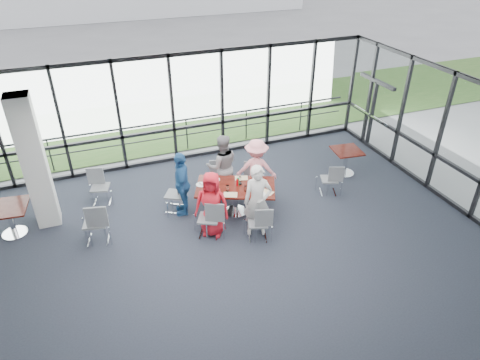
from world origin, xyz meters
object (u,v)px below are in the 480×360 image
object	(u,v)px
main_table	(236,191)
chair_main_nr	(258,223)
side_table_right	(347,154)
chair_spare_lb	(100,187)
chair_main_nl	(209,218)
chair_spare_r	(329,179)
diner_far_right	(256,169)
side_table_left	(8,211)
chair_spare_la	(95,222)
diner_near_left	(212,204)
chair_main_fl	(220,177)
chair_main_end	(175,194)
chair_main_fr	(256,178)
diner_far_left	(222,166)
diner_end	(182,183)
structural_column	(34,163)
diner_near_right	(257,201)

from	to	relation	value
main_table	chair_main_nr	bearing A→B (deg)	-61.28
side_table_right	chair_spare_lb	world-z (taller)	chair_spare_lb
chair_main_nl	chair_spare_r	size ratio (longest dim) A/B	1.09
diner_far_right	chair_spare_lb	distance (m)	3.99
side_table_left	chair_spare_la	distance (m)	2.04
diner_near_left	side_table_right	bearing A→B (deg)	46.03
chair_spare_la	chair_spare_r	distance (m)	5.89
chair_main_fl	chair_main_end	bearing A→B (deg)	30.50
chair_main_fr	chair_spare_la	distance (m)	4.18
main_table	diner_far_left	xyz separation A→B (m)	(-0.04, 0.87, 0.24)
chair_main_nl	chair_main_fl	size ratio (longest dim) A/B	1.14
chair_main_fl	main_table	bearing A→B (deg)	103.07
side_table_left	diner_end	xyz separation A→B (m)	(3.90, -0.54, 0.19)
chair_main_nr	chair_main_fl	distance (m)	2.24
structural_column	side_table_right	size ratio (longest dim) A/B	3.77
diner_far_left	chair_main_nr	size ratio (longest dim) A/B	1.97
main_table	chair_main_nl	bearing A→B (deg)	-121.27
main_table	chair_spare_lb	distance (m)	3.47
chair_main_nl	chair_main_end	distance (m)	1.35
chair_spare_r	diner_near_right	bearing A→B (deg)	-138.71
diner_near_right	diner_far_right	distance (m)	1.55
diner_end	chair_spare_la	xyz separation A→B (m)	(-2.10, -0.40, -0.32)
chair_main_end	chair_spare_la	size ratio (longest dim) A/B	0.90
side_table_right	chair_main_nl	world-z (taller)	chair_main_nl
structural_column	chair_spare_la	xyz separation A→B (m)	(1.03, -1.16, -1.10)
chair_spare_lb	chair_main_fr	bearing A→B (deg)	-177.24
diner_far_right	chair_main_end	size ratio (longest dim) A/B	1.79
diner_near_left	chair_main_nr	world-z (taller)	diner_near_left
main_table	chair_main_fl	world-z (taller)	chair_main_fl
side_table_right	diner_end	bearing A→B (deg)	-177.50
chair_main_end	chair_main_nr	bearing A→B (deg)	69.81
diner_near_right	chair_spare_r	distance (m)	2.62
chair_main_fr	chair_main_end	size ratio (longest dim) A/B	0.91
side_table_left	chair_main_nl	size ratio (longest dim) A/B	1.05
side_table_left	chair_main_nr	xyz separation A→B (m)	(5.20, -2.16, -0.20)
structural_column	chair_spare_lb	xyz separation A→B (m)	(1.26, 0.39, -1.15)
side_table_left	diner_far_left	world-z (taller)	diner_far_left
diner_end	chair_main_nr	size ratio (longest dim) A/B	1.90
diner_near_right	chair_main_fl	xyz separation A→B (m)	(-0.20, 2.03, -0.46)
chair_main_nl	chair_main_fl	distance (m)	1.92
side_table_right	chair_main_end	distance (m)	4.95
structural_column	chair_main_fl	world-z (taller)	structural_column
chair_main_fr	chair_spare_r	size ratio (longest dim) A/B	0.96
structural_column	diner_far_right	size ratio (longest dim) A/B	1.97
structural_column	diner_far_left	xyz separation A→B (m)	(4.28, -0.37, -0.74)
chair_main_end	diner_near_right	bearing A→B (deg)	74.53
chair_main_nl	chair_main_fr	bearing A→B (deg)	64.59
diner_near_left	chair_main_fl	world-z (taller)	diner_near_left
diner_near_left	chair_main_end	xyz separation A→B (m)	(-0.58, 1.21, -0.34)
chair_main_fl	chair_spare_r	xyz separation A→B (m)	(2.63, -1.15, 0.02)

